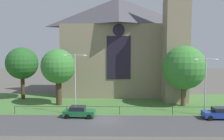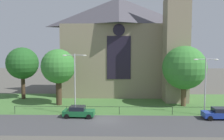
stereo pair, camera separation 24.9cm
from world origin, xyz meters
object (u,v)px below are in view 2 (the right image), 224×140
at_px(church_building, 122,45).
at_px(tree_left_far, 22,63).
at_px(streetlamp_far, 205,79).
at_px(parked_car_green, 79,112).
at_px(parked_car_blue, 219,113).
at_px(streetlamp_near, 75,76).
at_px(tree_left_near, 58,67).
at_px(tree_right_near, 184,68).

height_order(church_building, tree_left_far, church_building).
xyz_separation_m(streetlamp_far, parked_car_green, (-17.42, -1.36, -4.38)).
height_order(parked_car_green, parked_car_blue, same).
bearing_deg(streetlamp_near, tree_left_near, 123.05).
bearing_deg(church_building, tree_left_near, -135.66).
height_order(tree_left_near, streetlamp_far, tree_left_near).
height_order(tree_right_near, parked_car_blue, tree_right_near).
relative_size(church_building, tree_right_near, 2.65).
bearing_deg(tree_right_near, tree_left_near, 179.15).
xyz_separation_m(tree_right_near, parked_car_blue, (2.63, -7.35, -5.50)).
relative_size(tree_left_near, parked_car_blue, 2.20).
height_order(streetlamp_far, parked_car_blue, streetlamp_far).
distance_m(tree_right_near, parked_car_green, 18.31).
height_order(church_building, tree_left_near, church_building).
bearing_deg(parked_car_green, tree_left_near, 124.76).
bearing_deg(church_building, parked_car_green, -109.57).
height_order(streetlamp_near, parked_car_blue, streetlamp_near).
bearing_deg(streetlamp_far, church_building, 124.25).
bearing_deg(church_building, parked_car_blue, -55.72).
xyz_separation_m(tree_left_far, tree_right_near, (28.47, -5.05, -0.39)).
distance_m(tree_left_far, tree_right_near, 28.92).
bearing_deg(streetlamp_near, streetlamp_far, -0.00).
height_order(tree_left_far, tree_right_near, tree_right_near).
xyz_separation_m(tree_left_near, tree_right_near, (20.55, -0.30, -0.11)).
bearing_deg(tree_left_far, church_building, 17.20).
height_order(tree_right_near, streetlamp_far, tree_right_near).
distance_m(tree_left_near, tree_right_near, 20.55).
relative_size(church_building, tree_left_far, 2.70).
bearing_deg(parked_car_green, streetlamp_far, 7.16).
bearing_deg(parked_car_green, church_building, 73.14).
relative_size(tree_right_near, parked_car_blue, 2.33).
height_order(tree_left_near, tree_right_near, tree_right_near).
distance_m(church_building, parked_car_blue, 23.98).
height_order(tree_left_near, parked_car_blue, tree_left_near).
bearing_deg(parked_car_green, parked_car_blue, 1.23).
xyz_separation_m(tree_left_near, tree_left_far, (-7.93, 4.75, 0.28)).
bearing_deg(tree_right_near, streetlamp_far, -76.10).
bearing_deg(church_building, tree_right_near, -47.99).
distance_m(tree_left_near, parked_car_green, 10.15).
bearing_deg(parked_car_blue, parked_car_green, -1.09).
xyz_separation_m(church_building, streetlamp_near, (-7.00, -16.35, -4.85)).
height_order(church_building, streetlamp_near, church_building).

